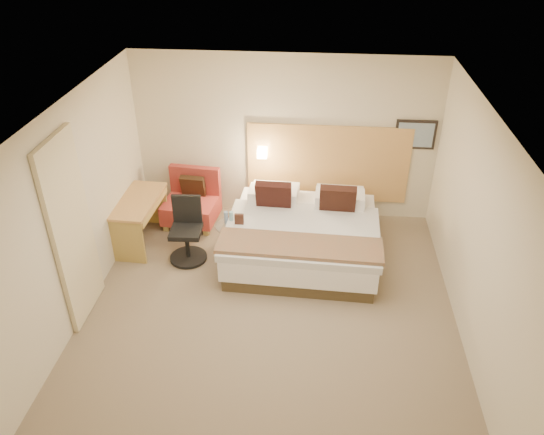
# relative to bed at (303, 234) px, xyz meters

# --- Properties ---
(floor) EXTENTS (4.80, 5.00, 0.02)m
(floor) POSITION_rel_bed_xyz_m (-0.37, -1.27, -0.36)
(floor) COLOR #7D6B54
(floor) RESTS_ON ground
(ceiling) EXTENTS (4.80, 5.00, 0.02)m
(ceiling) POSITION_rel_bed_xyz_m (-0.37, -1.27, 2.36)
(ceiling) COLOR white
(ceiling) RESTS_ON floor
(wall_back) EXTENTS (4.80, 0.02, 2.70)m
(wall_back) POSITION_rel_bed_xyz_m (-0.37, 1.24, 1.00)
(wall_back) COLOR beige
(wall_back) RESTS_ON floor
(wall_front) EXTENTS (4.80, 0.02, 2.70)m
(wall_front) POSITION_rel_bed_xyz_m (-0.37, -3.78, 1.00)
(wall_front) COLOR beige
(wall_front) RESTS_ON floor
(wall_left) EXTENTS (0.02, 5.00, 2.70)m
(wall_left) POSITION_rel_bed_xyz_m (-2.78, -1.27, 1.00)
(wall_left) COLOR beige
(wall_left) RESTS_ON floor
(wall_right) EXTENTS (0.02, 5.00, 2.70)m
(wall_right) POSITION_rel_bed_xyz_m (2.04, -1.27, 1.00)
(wall_right) COLOR beige
(wall_right) RESTS_ON floor
(headboard_panel) EXTENTS (2.60, 0.04, 1.30)m
(headboard_panel) POSITION_rel_bed_xyz_m (0.33, 1.20, 0.60)
(headboard_panel) COLOR tan
(headboard_panel) RESTS_ON wall_back
(art_frame) EXTENTS (0.62, 0.03, 0.47)m
(art_frame) POSITION_rel_bed_xyz_m (1.65, 1.21, 1.15)
(art_frame) COLOR black
(art_frame) RESTS_ON wall_back
(art_canvas) EXTENTS (0.54, 0.01, 0.39)m
(art_canvas) POSITION_rel_bed_xyz_m (1.65, 1.19, 1.15)
(art_canvas) COLOR #768EA3
(art_canvas) RESTS_ON wall_back
(lamp_arm) EXTENTS (0.02, 0.12, 0.02)m
(lamp_arm) POSITION_rel_bed_xyz_m (-0.72, 1.15, 0.80)
(lamp_arm) COLOR white
(lamp_arm) RESTS_ON wall_back
(lamp_shade) EXTENTS (0.15, 0.15, 0.15)m
(lamp_shade) POSITION_rel_bed_xyz_m (-0.72, 1.09, 0.80)
(lamp_shade) COLOR #FFEDC6
(lamp_shade) RESTS_ON wall_back
(curtain) EXTENTS (0.06, 0.90, 2.42)m
(curtain) POSITION_rel_bed_xyz_m (-2.73, -1.52, 0.87)
(curtain) COLOR beige
(curtain) RESTS_ON wall_left
(bottle_a) EXTENTS (0.06, 0.06, 0.20)m
(bottle_a) POSITION_rel_bed_xyz_m (-1.12, -0.13, 0.31)
(bottle_a) COLOR #7A97BD
(bottle_a) RESTS_ON side_table
(bottle_b) EXTENTS (0.06, 0.06, 0.20)m
(bottle_b) POSITION_rel_bed_xyz_m (-1.04, -0.13, 0.31)
(bottle_b) COLOR #94CFE4
(bottle_b) RESTS_ON side_table
(menu_folder) EXTENTS (0.13, 0.05, 0.22)m
(menu_folder) POSITION_rel_bed_xyz_m (-0.92, -0.21, 0.32)
(menu_folder) COLOR #3A1F18
(menu_folder) RESTS_ON side_table
(bed) EXTENTS (2.26, 2.20, 1.07)m
(bed) POSITION_rel_bed_xyz_m (0.00, 0.00, 0.00)
(bed) COLOR #453822
(bed) RESTS_ON floor
(lounge_chair) EXTENTS (0.90, 0.81, 0.89)m
(lounge_chair) POSITION_rel_bed_xyz_m (-1.85, 0.78, 0.01)
(lounge_chair) COLOR tan
(lounge_chair) RESTS_ON floor
(side_table) EXTENTS (0.51, 0.51, 0.56)m
(side_table) POSITION_rel_bed_xyz_m (-1.03, -0.17, -0.04)
(side_table) COLOR white
(side_table) RESTS_ON floor
(desk) EXTENTS (0.60, 1.22, 0.75)m
(desk) POSITION_rel_bed_xyz_m (-2.49, 0.11, 0.24)
(desk) COLOR tan
(desk) RESTS_ON floor
(desk_chair) EXTENTS (0.57, 0.57, 0.97)m
(desk_chair) POSITION_rel_bed_xyz_m (-1.69, -0.25, 0.05)
(desk_chair) COLOR black
(desk_chair) RESTS_ON floor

